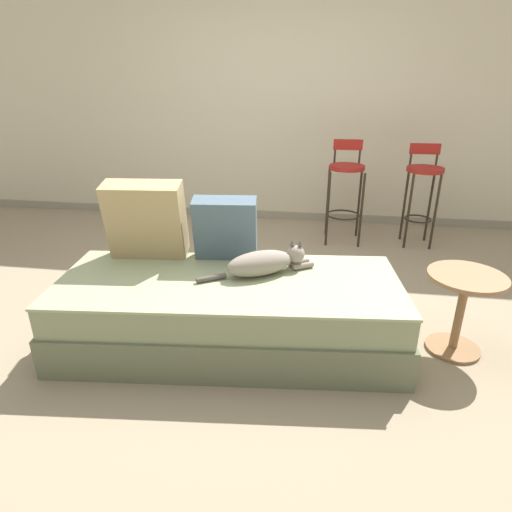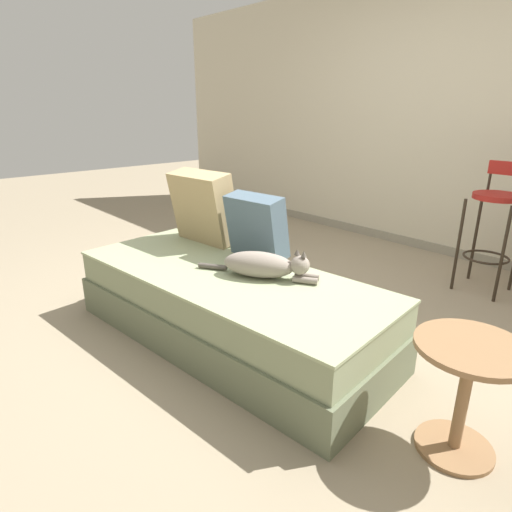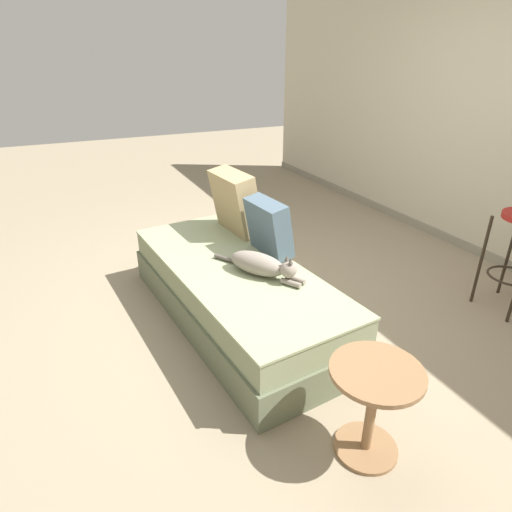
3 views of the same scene
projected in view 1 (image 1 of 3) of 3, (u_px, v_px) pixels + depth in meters
ground_plane at (242, 311)px, 3.08m from camera, size 16.00×16.00×0.00m
wall_back_panel at (277, 102)px, 4.62m from camera, size 8.00×0.10×2.60m
wall_baseboard_trim at (274, 215)px, 5.06m from camera, size 8.00×0.02×0.09m
couch at (229, 311)px, 2.62m from camera, size 2.13×1.03×0.44m
throw_pillow_corner at (146, 220)px, 2.76m from camera, size 0.52×0.31×0.52m
throw_pillow_middle at (225, 228)px, 2.76m from camera, size 0.42×0.25×0.42m
cat at (265, 262)px, 2.59m from camera, size 0.68×0.41×0.19m
bar_stool_near_window at (346, 183)px, 4.19m from camera, size 0.34×0.34×1.00m
bar_stool_by_doorway at (423, 182)px, 4.08m from camera, size 0.34×0.34×0.97m
side_table at (462, 302)px, 2.52m from camera, size 0.44×0.44×0.51m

